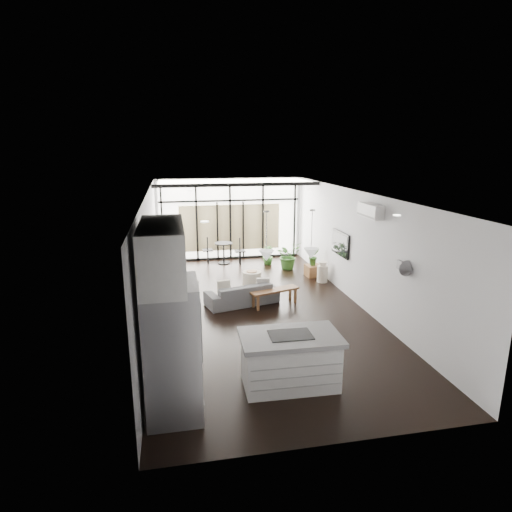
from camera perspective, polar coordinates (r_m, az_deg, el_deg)
name	(u,v)px	position (r m, az deg, el deg)	size (l,w,h in m)	color
floor	(258,309)	(10.50, 0.32, -7.02)	(5.00, 10.00, 0.00)	black
ceiling	(259,193)	(9.83, 0.34, 8.35)	(5.00, 10.00, 0.00)	white
wall_left	(150,258)	(9.90, -14.00, -0.28)	(0.02, 10.00, 2.80)	silver
wall_right	(358,248)	(10.84, 13.39, 1.02)	(0.02, 10.00, 2.80)	silver
wall_back	(230,219)	(14.91, -3.51, 4.97)	(5.00, 0.02, 2.80)	silver
wall_front	(338,348)	(5.54, 10.90, -11.94)	(5.00, 0.02, 2.80)	silver
glazing	(230,219)	(14.79, -3.45, 4.89)	(5.00, 0.20, 2.80)	black
skylight	(233,181)	(13.76, -3.03, 9.93)	(4.70, 1.90, 0.06)	white
neighbour_building	(230,228)	(14.91, -3.47, 3.80)	(3.50, 0.02, 1.60)	#CCB886
island	(290,360)	(7.22, 4.53, -13.66)	(1.62, 0.96, 0.89)	silver
cooktop	(290,335)	(7.02, 4.61, -10.42)	(0.69, 0.46, 0.01)	black
fridge	(172,349)	(6.39, -11.09, -12.11)	(0.78, 0.98, 2.02)	gray
appliance_column	(165,320)	(6.96, -12.08, -8.32)	(0.61, 0.64, 2.37)	silver
upper_cabinets	(162,253)	(6.26, -12.40, 0.34)	(0.62, 1.75, 0.86)	silver
pendant_left	(266,256)	(7.33, 1.39, 0.06)	(0.26, 0.26, 0.18)	white
pendant_right	(311,253)	(7.54, 7.34, 0.35)	(0.26, 0.26, 0.18)	white
sofa	(242,290)	(10.71, -1.89, -4.58)	(1.81, 0.53, 0.71)	#545456
console_bench	(275,297)	(10.67, 2.49, -5.51)	(1.27, 0.32, 0.41)	brown
pouf	(252,279)	(12.06, -0.56, -3.08)	(0.53, 0.53, 0.43)	beige
crate	(313,271)	(13.12, 7.66, -1.95)	(0.45, 0.45, 0.34)	brown
plant_tall	(288,258)	(13.79, 4.31, -0.32)	(0.79, 0.88, 0.69)	#2E5C20
plant_med	(268,259)	(14.28, 1.57, -0.46)	(0.35, 0.63, 0.35)	#2E5C20
plant_crate	(314,261)	(13.04, 7.71, -0.69)	(0.31, 0.57, 0.25)	#2E5C20
milk_can	(322,272)	(12.56, 8.85, -2.10)	(0.31, 0.31, 0.61)	beige
bistro_set	(224,254)	(14.41, -4.32, 0.23)	(1.33, 0.53, 0.64)	black
tv	(340,243)	(11.74, 11.19, 1.65)	(0.05, 1.10, 0.65)	black
ac_unit	(370,211)	(9.89, 15.01, 5.86)	(0.22, 0.90, 0.30)	white
framed_art	(150,257)	(9.38, -14.00, -0.14)	(0.04, 0.70, 0.90)	black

